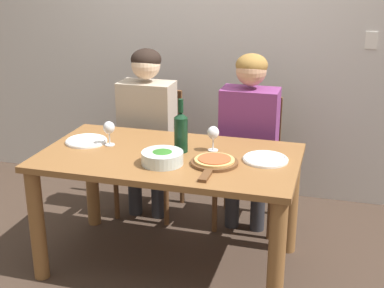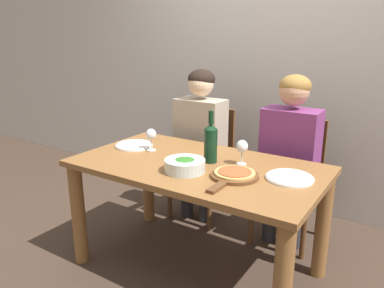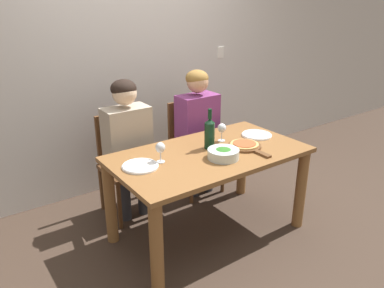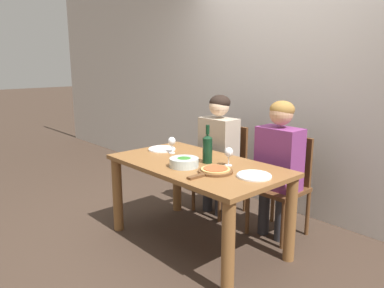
{
  "view_description": "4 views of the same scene",
  "coord_description": "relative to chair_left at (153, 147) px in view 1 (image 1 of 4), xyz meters",
  "views": [
    {
      "loc": [
        0.93,
        -2.75,
        1.8
      ],
      "look_at": [
        0.14,
        0.01,
        0.8
      ],
      "focal_mm": 50.0,
      "sensor_mm": 36.0,
      "label": 1
    },
    {
      "loc": [
        1.13,
        -1.8,
        1.47
      ],
      "look_at": [
        -0.09,
        0.08,
        0.81
      ],
      "focal_mm": 35.0,
      "sensor_mm": 36.0,
      "label": 2
    },
    {
      "loc": [
        -1.63,
        -2.07,
        1.82
      ],
      "look_at": [
        -0.07,
        0.12,
        0.77
      ],
      "focal_mm": 35.0,
      "sensor_mm": 36.0,
      "label": 3
    },
    {
      "loc": [
        2.19,
        -2.02,
        1.55
      ],
      "look_at": [
        -0.14,
        0.07,
        0.85
      ],
      "focal_mm": 35.0,
      "sensor_mm": 36.0,
      "label": 4
    }
  ],
  "objects": [
    {
      "name": "dining_table",
      "position": [
        0.37,
        -0.74,
        0.1
      ],
      "size": [
        1.5,
        0.83,
        0.72
      ],
      "color": "brown",
      "rests_on": "ground"
    },
    {
      "name": "chair_right",
      "position": [
        0.73,
        0.0,
        0.0
      ],
      "size": [
        0.42,
        0.42,
        0.89
      ],
      "color": "brown",
      "rests_on": "ground"
    },
    {
      "name": "chair_left",
      "position": [
        0.0,
        0.0,
        0.0
      ],
      "size": [
        0.42,
        0.42,
        0.89
      ],
      "color": "brown",
      "rests_on": "ground"
    },
    {
      "name": "pizza_on_board",
      "position": [
        0.66,
        -0.82,
        0.25
      ],
      "size": [
        0.26,
        0.4,
        0.04
      ],
      "color": "brown",
      "rests_on": "dining_table"
    },
    {
      "name": "ground_plane",
      "position": [
        0.37,
        -0.74,
        -0.48
      ],
      "size": [
        40.0,
        40.0,
        0.0
      ],
      "primitive_type": "plane",
      "color": "#3D2D23"
    },
    {
      "name": "person_man",
      "position": [
        0.73,
        -0.11,
        0.25
      ],
      "size": [
        0.47,
        0.51,
        1.22
      ],
      "color": "#28282D",
      "rests_on": "ground"
    },
    {
      "name": "wine_glass_right",
      "position": [
        0.6,
        -0.6,
        0.34
      ],
      "size": [
        0.07,
        0.07,
        0.15
      ],
      "color": "silver",
      "rests_on": "dining_table"
    },
    {
      "name": "dinner_plate_left",
      "position": [
        -0.19,
        -0.67,
        0.25
      ],
      "size": [
        0.26,
        0.26,
        0.02
      ],
      "color": "white",
      "rests_on": "dining_table"
    },
    {
      "name": "wine_bottle",
      "position": [
        0.43,
        -0.67,
        0.37
      ],
      "size": [
        0.08,
        0.08,
        0.32
      ],
      "color": "black",
      "rests_on": "dining_table"
    },
    {
      "name": "person_woman",
      "position": [
        0.0,
        -0.11,
        0.25
      ],
      "size": [
        0.47,
        0.51,
        1.22
      ],
      "color": "#28282D",
      "rests_on": "ground"
    },
    {
      "name": "wine_glass_left",
      "position": [
        -0.02,
        -0.68,
        0.34
      ],
      "size": [
        0.07,
        0.07,
        0.15
      ],
      "color": "silver",
      "rests_on": "dining_table"
    },
    {
      "name": "dinner_plate_right",
      "position": [
        0.93,
        -0.68,
        0.25
      ],
      "size": [
        0.26,
        0.26,
        0.02
      ],
      "color": "white",
      "rests_on": "dining_table"
    },
    {
      "name": "back_wall",
      "position": [
        0.37,
        0.52,
        0.87
      ],
      "size": [
        10.0,
        0.06,
        2.7
      ],
      "color": "silver",
      "rests_on": "ground"
    },
    {
      "name": "broccoli_bowl",
      "position": [
        0.39,
        -0.88,
        0.27
      ],
      "size": [
        0.23,
        0.23,
        0.08
      ],
      "color": "silver",
      "rests_on": "dining_table"
    }
  ]
}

